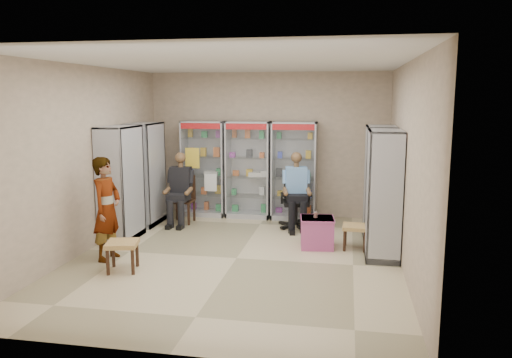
% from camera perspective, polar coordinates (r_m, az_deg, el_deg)
% --- Properties ---
extents(floor, '(6.00, 6.00, 0.00)m').
position_cam_1_polar(floor, '(7.91, -2.23, -9.03)').
color(floor, '#C5B389').
rests_on(floor, ground).
extents(room_shell, '(5.02, 6.02, 3.01)m').
position_cam_1_polar(room_shell, '(7.53, -2.33, 5.34)').
color(room_shell, '#BEA68D').
rests_on(room_shell, ground).
extents(cabinet_back_left, '(0.90, 0.50, 2.00)m').
position_cam_1_polar(cabinet_back_left, '(10.58, -5.91, 1.20)').
color(cabinet_back_left, '#9D9FA4').
rests_on(cabinet_back_left, floor).
extents(cabinet_back_mid, '(0.90, 0.50, 2.00)m').
position_cam_1_polar(cabinet_back_mid, '(10.36, -0.86, 1.07)').
color(cabinet_back_mid, '#B6B9BE').
rests_on(cabinet_back_mid, floor).
extents(cabinet_back_right, '(0.90, 0.50, 2.00)m').
position_cam_1_polar(cabinet_back_right, '(10.22, 4.37, 0.93)').
color(cabinet_back_right, silver).
rests_on(cabinet_back_right, floor).
extents(cabinet_right_far, '(0.90, 0.50, 2.00)m').
position_cam_1_polar(cabinet_right_far, '(9.07, 13.90, -0.40)').
color(cabinet_right_far, silver).
rests_on(cabinet_right_far, floor).
extents(cabinet_right_near, '(0.90, 0.50, 2.00)m').
position_cam_1_polar(cabinet_right_near, '(7.99, 14.36, -1.73)').
color(cabinet_right_near, '#B9BCC1').
rests_on(cabinet_right_near, floor).
extents(cabinet_left_far, '(0.90, 0.50, 2.00)m').
position_cam_1_polar(cabinet_left_far, '(10.03, -12.52, 0.57)').
color(cabinet_left_far, '#B7BABF').
rests_on(cabinet_left_far, floor).
extents(cabinet_left_near, '(0.90, 0.50, 2.00)m').
position_cam_1_polar(cabinet_left_near, '(9.04, -15.21, -0.49)').
color(cabinet_left_near, '#B2B3B9').
rests_on(cabinet_left_near, floor).
extents(wooden_chair, '(0.42, 0.42, 0.94)m').
position_cam_1_polar(wooden_chair, '(10.06, -8.39, -2.34)').
color(wooden_chair, black).
rests_on(wooden_chair, floor).
extents(seated_customer, '(0.44, 0.60, 1.34)m').
position_cam_1_polar(seated_customer, '(9.98, -8.51, -1.27)').
color(seated_customer, black).
rests_on(seated_customer, floor).
extents(office_chair, '(0.70, 0.70, 1.08)m').
position_cam_1_polar(office_chair, '(9.61, 4.60, -2.39)').
color(office_chair, black).
rests_on(office_chair, floor).
extents(seated_shopkeeper, '(0.57, 0.71, 1.38)m').
position_cam_1_polar(seated_shopkeeper, '(9.53, 4.58, -1.59)').
color(seated_shopkeeper, '#649EC7').
rests_on(seated_shopkeeper, floor).
extents(pink_trunk, '(0.58, 0.57, 0.51)m').
position_cam_1_polar(pink_trunk, '(8.45, 6.99, -6.08)').
color(pink_trunk, '#C14D8C').
rests_on(pink_trunk, floor).
extents(tea_glass, '(0.07, 0.07, 0.10)m').
position_cam_1_polar(tea_glass, '(8.38, 6.84, -4.08)').
color(tea_glass, '#501906').
rests_on(tea_glass, pink_trunk).
extents(woven_stool_a, '(0.42, 0.42, 0.41)m').
position_cam_1_polar(woven_stool_a, '(8.47, 11.24, -6.53)').
color(woven_stool_a, '#9B6541').
rests_on(woven_stool_a, floor).
extents(woven_stool_b, '(0.53, 0.53, 0.44)m').
position_cam_1_polar(woven_stool_b, '(7.56, -14.99, -8.51)').
color(woven_stool_b, olive).
rests_on(woven_stool_b, floor).
extents(standing_man, '(0.44, 0.62, 1.60)m').
position_cam_1_polar(standing_man, '(8.00, -16.69, -3.27)').
color(standing_man, gray).
rests_on(standing_man, floor).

